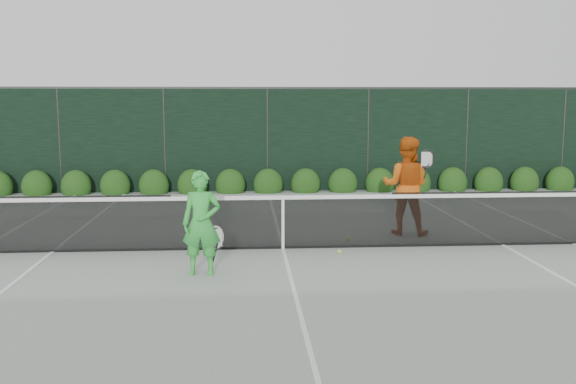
{
  "coord_description": "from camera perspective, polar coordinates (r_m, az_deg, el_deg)",
  "views": [
    {
      "loc": [
        -0.69,
        -11.39,
        2.69
      ],
      "look_at": [
        0.11,
        0.3,
        1.0
      ],
      "focal_mm": 40.0,
      "sensor_mm": 36.0,
      "label": 1
    }
  ],
  "objects": [
    {
      "name": "ground",
      "position": [
        11.73,
        -0.45,
        -5.06
      ],
      "size": [
        80.0,
        80.0,
        0.0
      ],
      "primitive_type": "plane",
      "color": "gray",
      "rests_on": "ground"
    },
    {
      "name": "hedge_row",
      "position": [
        18.72,
        -1.78,
        0.67
      ],
      "size": [
        31.66,
        0.65,
        0.94
      ],
      "color": "#12370F",
      "rests_on": "ground"
    },
    {
      "name": "tennis_balls",
      "position": [
        12.03,
        0.16,
        -4.55
      ],
      "size": [
        3.15,
        1.33,
        0.07
      ],
      "color": "#C6F636",
      "rests_on": "ground"
    },
    {
      "name": "court_lines",
      "position": [
        11.73,
        -0.45,
        -5.03
      ],
      "size": [
        11.03,
        23.83,
        0.01
      ],
      "color": "white",
      "rests_on": "ground"
    },
    {
      "name": "player_man",
      "position": [
        13.04,
        10.44,
        0.55
      ],
      "size": [
        1.16,
        1.04,
        1.96
      ],
      "rotation": [
        0.0,
        0.0,
        2.76
      ],
      "color": "#CE5911",
      "rests_on": "ground"
    },
    {
      "name": "player_woman",
      "position": [
        9.97,
        -7.7,
        -2.76
      ],
      "size": [
        0.65,
        0.43,
        1.62
      ],
      "rotation": [
        0.0,
        0.0,
        -0.08
      ],
      "color": "green",
      "rests_on": "ground"
    },
    {
      "name": "windscreen_fence",
      "position": [
        8.79,
        0.61,
        0.51
      ],
      "size": [
        32.0,
        21.07,
        3.06
      ],
      "color": "black",
      "rests_on": "ground"
    },
    {
      "name": "tennis_net",
      "position": [
        11.61,
        -0.57,
        -2.51
      ],
      "size": [
        12.9,
        0.1,
        1.07
      ],
      "color": "black",
      "rests_on": "ground"
    }
  ]
}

